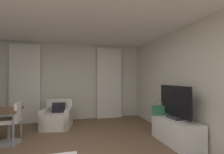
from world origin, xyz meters
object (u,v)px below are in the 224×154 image
at_px(tv_console, 176,131).
at_px(tv_flatscreen, 175,103).
at_px(desk_chair, 11,126).
at_px(armchair, 58,118).
at_px(handbag_primary, 159,110).

bearing_deg(tv_console, tv_flatscreen, 90.00).
height_order(desk_chair, tv_console, desk_chair).
bearing_deg(tv_flatscreen, armchair, 143.69).
relative_size(desk_chair, handbag_primary, 2.39).
bearing_deg(tv_flatscreen, desk_chair, 165.33).
relative_size(armchair, tv_console, 0.81).
relative_size(armchair, handbag_primary, 2.60).
bearing_deg(armchair, handbag_primary, -31.49).
relative_size(desk_chair, tv_flatscreen, 0.87).
height_order(desk_chair, tv_flatscreen, tv_flatscreen).
xyz_separation_m(desk_chair, handbag_primary, (3.30, -0.50, 0.26)).
xyz_separation_m(armchair, handbag_primary, (2.40, -1.47, 0.38)).
height_order(armchair, tv_flatscreen, tv_flatscreen).
distance_m(tv_console, tv_flatscreen, 0.61).
bearing_deg(armchair, tv_console, -36.85).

